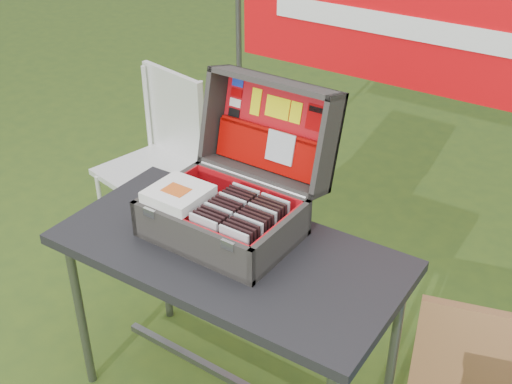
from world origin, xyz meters
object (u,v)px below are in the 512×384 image
Objects in this scene: table at (231,330)px; cardboard_box at (465,356)px; suitcase at (231,169)px; chair at (150,174)px.

table reaches higher than cardboard_box.
cardboard_box is (0.76, 0.57, -0.18)m from table.
table is 2.33× the size of suitcase.
table is at bearing -59.36° from suitcase.
cardboard_box is at bearing 35.39° from table.
chair is 2.29× the size of cardboard_box.
cardboard_box is (1.72, -0.04, -0.28)m from chair.
table is 2.91× the size of cardboard_box.
chair reaches higher than table.
chair is at bearing 151.20° from suitcase.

